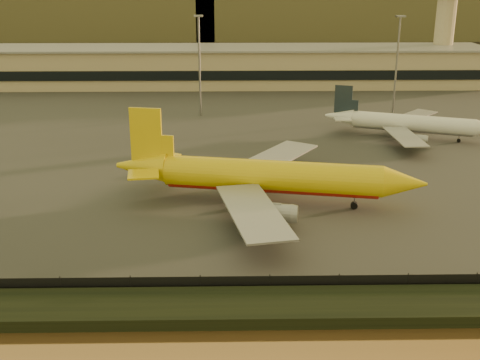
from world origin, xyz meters
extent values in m
plane|color=black|center=(0.00, 0.00, 0.00)|extent=(900.00, 900.00, 0.00)
cube|color=black|center=(0.00, -17.00, 0.70)|extent=(320.00, 7.00, 1.40)
cube|color=#2D2D2D|center=(0.00, 95.00, 0.10)|extent=(320.00, 220.00, 0.20)
cube|color=black|center=(0.00, -13.00, 1.30)|extent=(300.00, 0.05, 2.20)
cube|color=tan|center=(0.00, 125.00, 6.20)|extent=(160.00, 22.00, 12.00)
cube|color=black|center=(0.00, 113.80, 5.20)|extent=(160.00, 0.60, 3.00)
cube|color=gray|center=(0.00, 125.00, 12.50)|extent=(164.00, 24.00, 0.60)
cylinder|color=tan|center=(70.00, 131.00, 15.20)|extent=(6.40, 6.40, 30.00)
cylinder|color=slate|center=(-10.00, 80.00, 12.70)|extent=(0.50, 0.50, 25.00)
cube|color=slate|center=(-10.00, 80.00, 25.40)|extent=(2.20, 2.20, 0.40)
cylinder|color=slate|center=(40.00, 78.00, 12.70)|extent=(0.50, 0.50, 25.00)
cube|color=slate|center=(40.00, 78.00, 25.40)|extent=(2.20, 2.20, 0.40)
cylinder|color=#DDB80B|center=(4.17, 15.75, 4.92)|extent=(34.70, 11.44, 4.97)
cylinder|color=red|center=(4.17, 15.75, 4.05)|extent=(33.55, 10.19, 3.87)
cone|color=#DDB80B|center=(24.33, 11.82, 4.92)|extent=(7.51, 6.15, 4.97)
cone|color=#DDB80B|center=(-16.92, 19.85, 5.29)|extent=(9.39, 6.52, 4.97)
cube|color=#DDB80B|center=(-15.98, 19.67, 10.75)|extent=(5.23, 1.39, 8.69)
cube|color=#DDB80B|center=(-14.09, 24.36, 5.66)|extent=(6.46, 6.44, 0.30)
cube|color=#DDB80B|center=(-15.99, 14.61, 5.66)|extent=(5.31, 5.26, 0.30)
cube|color=gray|center=(5.76, 28.91, 4.05)|extent=(17.31, 21.66, 0.30)
cylinder|color=gray|center=(7.49, 25.29, 2.68)|extent=(6.15, 3.78, 2.73)
cube|color=gray|center=(0.71, 2.95, 4.05)|extent=(10.66, 22.37, 0.30)
cylinder|color=gray|center=(3.67, 5.65, 2.68)|extent=(6.15, 3.78, 2.73)
cylinder|color=black|center=(17.06, 13.24, 0.75)|extent=(1.24, 1.06, 1.09)
cylinder|color=slate|center=(17.06, 13.24, 1.32)|extent=(0.19, 0.19, 2.23)
cylinder|color=black|center=(0.23, 14.24, 0.75)|extent=(1.24, 1.06, 1.09)
cylinder|color=slate|center=(0.23, 14.24, 1.32)|extent=(0.19, 0.19, 2.23)
cylinder|color=black|center=(1.09, 18.62, 0.75)|extent=(1.24, 1.06, 1.09)
cylinder|color=slate|center=(1.09, 18.62, 1.32)|extent=(0.19, 0.19, 2.23)
cylinder|color=silver|center=(38.54, 55.85, 3.69)|extent=(26.05, 12.82, 3.68)
cylinder|color=gray|center=(38.54, 55.85, 3.05)|extent=(25.07, 11.80, 2.87)
cone|color=silver|center=(23.08, 61.71, 3.97)|extent=(7.49, 5.78, 3.68)
cube|color=#19232D|center=(23.76, 61.45, 8.01)|extent=(3.88, 1.71, 6.43)
cube|color=silver|center=(25.75, 64.63, 4.24)|extent=(5.05, 5.02, 0.22)
cube|color=silver|center=(23.15, 57.76, 4.24)|extent=(3.84, 3.66, 0.22)
cube|color=gray|center=(41.44, 65.56, 3.05)|extent=(15.01, 15.64, 0.22)
cylinder|color=gray|center=(42.28, 62.59, 2.04)|extent=(4.84, 3.45, 2.02)
cube|color=gray|center=(34.27, 46.66, 3.05)|extent=(5.50, 16.65, 0.22)
cylinder|color=gray|center=(36.87, 48.33, 2.04)|extent=(4.84, 3.45, 2.02)
cylinder|color=black|center=(47.99, 52.27, 0.60)|extent=(0.98, 0.89, 0.81)
cylinder|color=slate|center=(47.99, 52.27, 1.03)|extent=(0.19, 0.19, 1.65)
cylinder|color=black|center=(35.38, 55.28, 0.60)|extent=(0.98, 0.89, 0.81)
cylinder|color=slate|center=(35.38, 55.28, 1.03)|extent=(0.19, 0.19, 1.65)
cylinder|color=black|center=(36.55, 58.37, 0.60)|extent=(0.98, 0.89, 0.81)
cylinder|color=slate|center=(36.55, 58.37, 1.03)|extent=(0.19, 0.19, 1.65)
cube|color=#DDB80B|center=(20.91, 28.29, 1.10)|extent=(4.01, 1.81, 1.80)
cube|color=silver|center=(-9.93, 33.38, 0.99)|extent=(3.77, 2.32, 1.58)
camera|label=1|loc=(-2.61, -74.58, 35.20)|focal=45.00mm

